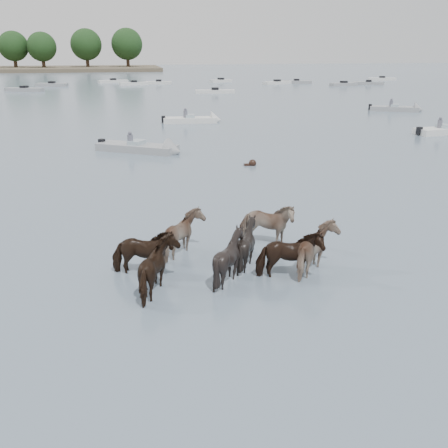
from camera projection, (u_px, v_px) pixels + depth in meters
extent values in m
plane|color=slate|center=(248.00, 281.00, 14.42)|extent=(400.00, 400.00, 0.00)
imported|color=black|center=(143.00, 255.00, 14.61)|extent=(2.04, 1.23, 1.61)
imported|color=gray|center=(185.00, 237.00, 16.04)|extent=(1.62, 1.80, 1.59)
imported|color=black|center=(247.00, 246.00, 15.29)|extent=(1.81, 1.72, 1.59)
imported|color=gray|center=(266.00, 226.00, 16.97)|extent=(2.14, 1.63, 1.64)
imported|color=black|center=(161.00, 271.00, 13.54)|extent=(1.52, 1.74, 1.65)
imported|color=black|center=(229.00, 260.00, 14.26)|extent=(1.72, 1.60, 1.64)
imported|color=black|center=(289.00, 258.00, 14.44)|extent=(1.94, 0.97, 1.60)
imported|color=#816D57|center=(319.00, 252.00, 14.77)|extent=(1.81, 1.96, 1.64)
sphere|color=black|center=(252.00, 163.00, 28.56)|extent=(0.44, 0.44, 0.44)
cube|color=black|center=(248.00, 165.00, 28.55)|extent=(0.50, 0.22, 0.18)
cube|color=gray|center=(137.00, 148.00, 32.36)|extent=(5.37, 4.24, 0.55)
cone|color=gray|center=(174.00, 151.00, 31.46)|extent=(1.62, 1.83, 1.60)
cube|color=#99ADB7|center=(137.00, 143.00, 32.25)|extent=(1.28, 1.37, 0.35)
cube|color=black|center=(102.00, 143.00, 33.22)|extent=(0.48, 0.48, 0.60)
cylinder|color=#595966|center=(130.00, 140.00, 32.10)|extent=(0.36, 0.36, 0.70)
sphere|color=#595966|center=(130.00, 133.00, 31.95)|extent=(0.24, 0.24, 0.24)
cube|color=silver|center=(190.00, 120.00, 44.84)|extent=(4.85, 1.98, 0.55)
cone|color=silver|center=(216.00, 120.00, 45.12)|extent=(1.03, 1.67, 1.60)
cube|color=#99ADB7|center=(190.00, 117.00, 44.73)|extent=(0.89, 1.18, 0.35)
cube|color=black|center=(163.00, 119.00, 44.52)|extent=(0.38, 0.38, 0.60)
cylinder|color=#595966|center=(185.00, 114.00, 44.58)|extent=(0.36, 0.36, 0.70)
sphere|color=#595966|center=(185.00, 109.00, 44.43)|extent=(0.24, 0.24, 0.24)
cube|color=silver|center=(443.00, 131.00, 39.08)|extent=(4.90, 2.27, 0.55)
cube|color=#99ADB7|center=(444.00, 127.00, 38.97)|extent=(0.95, 1.22, 0.35)
cube|color=black|center=(419.00, 131.00, 38.27)|extent=(0.40, 0.40, 0.60)
cylinder|color=#595966|center=(440.00, 124.00, 38.82)|extent=(0.36, 0.36, 0.70)
sphere|color=#595966|center=(441.00, 118.00, 38.67)|extent=(0.24, 0.24, 0.24)
cube|color=gray|center=(394.00, 109.00, 53.26)|extent=(5.13, 3.69, 0.55)
cone|color=gray|center=(419.00, 110.00, 52.64)|extent=(1.53, 1.83, 1.60)
cube|color=#99ADB7|center=(394.00, 106.00, 53.14)|extent=(1.22, 1.36, 0.35)
cube|color=black|center=(370.00, 107.00, 53.83)|extent=(0.47, 0.47, 0.60)
cylinder|color=#595966|center=(391.00, 104.00, 53.00)|extent=(0.36, 0.36, 0.70)
sphere|color=#595966|center=(392.00, 99.00, 52.85)|extent=(0.24, 0.24, 0.24)
cube|color=gray|center=(24.00, 90.00, 77.52)|extent=(6.09, 3.50, 0.60)
cube|color=black|center=(24.00, 87.00, 77.39)|extent=(1.29, 1.29, 0.50)
cube|color=gray|center=(52.00, 85.00, 87.83)|extent=(5.65, 2.86, 0.60)
cube|color=black|center=(52.00, 83.00, 87.70)|extent=(1.23, 1.23, 0.50)
cube|color=silver|center=(113.00, 82.00, 96.36)|extent=(5.82, 3.11, 0.60)
cube|color=black|center=(113.00, 80.00, 96.23)|extent=(1.25, 1.25, 0.50)
cube|color=silver|center=(134.00, 84.00, 90.27)|extent=(5.31, 2.43, 0.60)
cube|color=black|center=(134.00, 82.00, 90.15)|extent=(1.17, 1.17, 0.50)
cube|color=silver|center=(159.00, 83.00, 92.52)|extent=(4.85, 2.06, 0.60)
cube|color=black|center=(159.00, 81.00, 92.39)|extent=(1.11, 1.11, 0.50)
cube|color=silver|center=(215.00, 92.00, 73.85)|extent=(5.93, 2.20, 0.60)
cube|color=black|center=(215.00, 89.00, 73.72)|extent=(1.11, 1.11, 0.50)
cube|color=silver|center=(221.00, 81.00, 97.91)|extent=(4.46, 2.64, 0.60)
cube|color=black|center=(221.00, 79.00, 97.78)|extent=(1.24, 1.24, 0.50)
cube|color=silver|center=(277.00, 83.00, 92.62)|extent=(5.94, 3.54, 0.60)
cube|color=black|center=(277.00, 81.00, 92.50)|extent=(1.30, 1.30, 0.50)
cube|color=gray|center=(296.00, 82.00, 94.72)|extent=(5.82, 2.71, 0.60)
cube|color=black|center=(296.00, 80.00, 94.60)|extent=(1.20, 1.20, 0.50)
cube|color=gray|center=(344.00, 85.00, 88.68)|extent=(5.21, 2.35, 0.60)
cube|color=black|center=(344.00, 82.00, 88.56)|extent=(1.16, 1.16, 0.50)
cube|color=gray|center=(368.00, 83.00, 91.35)|extent=(5.46, 3.55, 0.60)
cube|color=black|center=(369.00, 81.00, 91.22)|extent=(1.32, 1.32, 0.50)
cube|color=silver|center=(382.00, 79.00, 103.93)|extent=(5.68, 2.74, 0.60)
cube|color=black|center=(382.00, 77.00, 103.80)|extent=(1.21, 1.21, 0.50)
cylinder|color=#382619|center=(16.00, 64.00, 146.56)|extent=(1.00, 1.00, 3.81)
sphere|color=black|center=(13.00, 46.00, 144.90)|extent=(8.47, 8.47, 8.47)
cylinder|color=#382619|center=(44.00, 64.00, 145.73)|extent=(1.00, 1.00, 3.72)
sphere|color=black|center=(42.00, 47.00, 144.11)|extent=(8.26, 8.26, 8.26)
cylinder|color=#382619|center=(88.00, 63.00, 149.88)|extent=(1.00, 1.00, 4.08)
sphere|color=black|center=(86.00, 44.00, 148.10)|extent=(9.06, 9.06, 9.06)
cylinder|color=#382619|center=(128.00, 63.00, 151.80)|extent=(1.00, 1.00, 4.15)
sphere|color=black|center=(127.00, 44.00, 149.99)|extent=(9.22, 9.22, 9.22)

